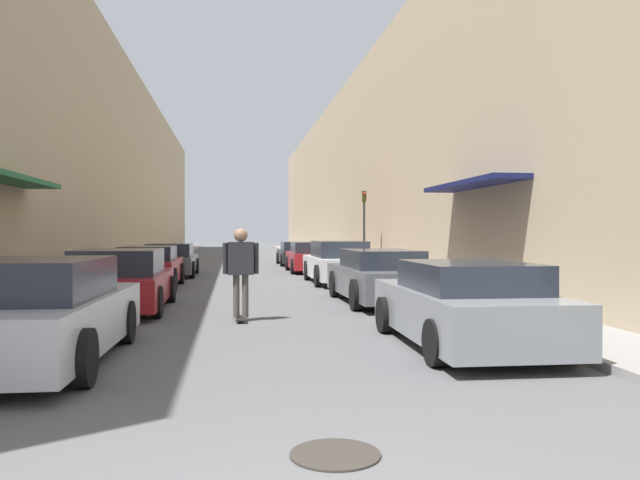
{
  "coord_description": "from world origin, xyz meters",
  "views": [
    {
      "loc": [
        -0.45,
        -2.81,
        1.71
      ],
      "look_at": [
        1.48,
        11.05,
        1.53
      ],
      "focal_mm": 35.0,
      "sensor_mm": 36.0,
      "label": 1
    }
  ],
  "objects_px": {
    "parked_car_left_1": "(121,281)",
    "manhole_cover": "(335,454)",
    "skateboarder": "(241,264)",
    "parked_car_left_3": "(171,260)",
    "parked_car_left_2": "(149,267)",
    "parked_car_right_1": "(379,277)",
    "parked_car_left_0": "(38,314)",
    "traffic_light": "(364,221)",
    "parked_car_right_2": "(338,263)",
    "parked_car_right_0": "(465,305)",
    "parked_car_right_3": "(312,258)",
    "parked_car_right_4": "(298,254)"
  },
  "relations": [
    {
      "from": "parked_car_right_3",
      "to": "parked_car_right_1",
      "type": "bearing_deg",
      "value": -89.21
    },
    {
      "from": "manhole_cover",
      "to": "traffic_light",
      "type": "bearing_deg",
      "value": 77.43
    },
    {
      "from": "parked_car_left_1",
      "to": "parked_car_right_1",
      "type": "xyz_separation_m",
      "value": [
        5.93,
        0.63,
        -0.01
      ]
    },
    {
      "from": "parked_car_left_0",
      "to": "manhole_cover",
      "type": "xyz_separation_m",
      "value": [
        3.27,
        -3.76,
        -0.65
      ]
    },
    {
      "from": "parked_car_right_4",
      "to": "traffic_light",
      "type": "bearing_deg",
      "value": -73.29
    },
    {
      "from": "parked_car_left_1",
      "to": "parked_car_left_3",
      "type": "xyz_separation_m",
      "value": [
        0.01,
        10.78,
        -0.03
      ]
    },
    {
      "from": "parked_car_right_1",
      "to": "manhole_cover",
      "type": "distance_m",
      "value": 10.38
    },
    {
      "from": "parked_car_right_0",
      "to": "parked_car_left_3",
      "type": "bearing_deg",
      "value": 110.2
    },
    {
      "from": "skateboarder",
      "to": "parked_car_left_2",
      "type": "bearing_deg",
      "value": 109.5
    },
    {
      "from": "parked_car_left_1",
      "to": "traffic_light",
      "type": "bearing_deg",
      "value": 55.58
    },
    {
      "from": "parked_car_right_2",
      "to": "parked_car_right_4",
      "type": "bearing_deg",
      "value": 90.62
    },
    {
      "from": "parked_car_left_0",
      "to": "manhole_cover",
      "type": "bearing_deg",
      "value": -48.98
    },
    {
      "from": "skateboarder",
      "to": "manhole_cover",
      "type": "distance_m",
      "value": 7.44
    },
    {
      "from": "skateboarder",
      "to": "parked_car_left_3",
      "type": "bearing_deg",
      "value": 101.33
    },
    {
      "from": "manhole_cover",
      "to": "skateboarder",
      "type": "bearing_deg",
      "value": 94.9
    },
    {
      "from": "parked_car_left_2",
      "to": "parked_car_right_1",
      "type": "distance_m",
      "value": 7.83
    },
    {
      "from": "parked_car_left_0",
      "to": "parked_car_right_1",
      "type": "distance_m",
      "value": 8.65
    },
    {
      "from": "parked_car_right_3",
      "to": "parked_car_right_4",
      "type": "bearing_deg",
      "value": 89.82
    },
    {
      "from": "manhole_cover",
      "to": "parked_car_left_1",
      "type": "bearing_deg",
      "value": 108.9
    },
    {
      "from": "parked_car_left_2",
      "to": "parked_car_left_3",
      "type": "relative_size",
      "value": 1.01
    },
    {
      "from": "parked_car_right_0",
      "to": "parked_car_right_4",
      "type": "relative_size",
      "value": 0.97
    },
    {
      "from": "parked_car_left_3",
      "to": "parked_car_right_0",
      "type": "height_order",
      "value": "same"
    },
    {
      "from": "parked_car_left_1",
      "to": "parked_car_right_4",
      "type": "distance_m",
      "value": 19.23
    },
    {
      "from": "parked_car_left_3",
      "to": "parked_car_right_3",
      "type": "distance_m",
      "value": 5.99
    },
    {
      "from": "parked_car_left_1",
      "to": "parked_car_left_2",
      "type": "relative_size",
      "value": 1.04
    },
    {
      "from": "parked_car_right_1",
      "to": "parked_car_right_2",
      "type": "relative_size",
      "value": 1.02
    },
    {
      "from": "parked_car_left_3",
      "to": "parked_car_right_3",
      "type": "xyz_separation_m",
      "value": [
        5.75,
        1.65,
        0.01
      ]
    },
    {
      "from": "parked_car_right_0",
      "to": "parked_car_right_2",
      "type": "bearing_deg",
      "value": 89.78
    },
    {
      "from": "parked_car_right_1",
      "to": "parked_car_right_3",
      "type": "xyz_separation_m",
      "value": [
        -0.16,
        11.8,
        -0.01
      ]
    },
    {
      "from": "parked_car_left_2",
      "to": "parked_car_right_3",
      "type": "bearing_deg",
      "value": 49.26
    },
    {
      "from": "parked_car_right_0",
      "to": "parked_car_right_4",
      "type": "xyz_separation_m",
      "value": [
        -0.08,
        23.48,
        -0.03
      ]
    },
    {
      "from": "parked_car_left_0",
      "to": "parked_car_left_2",
      "type": "height_order",
      "value": "parked_car_left_0"
    },
    {
      "from": "parked_car_right_1",
      "to": "skateboarder",
      "type": "xyz_separation_m",
      "value": [
        -3.35,
        -2.66,
        0.47
      ]
    },
    {
      "from": "parked_car_left_0",
      "to": "parked_car_right_1",
      "type": "relative_size",
      "value": 0.96
    },
    {
      "from": "parked_car_left_2",
      "to": "traffic_light",
      "type": "height_order",
      "value": "traffic_light"
    },
    {
      "from": "parked_car_left_2",
      "to": "manhole_cover",
      "type": "relative_size",
      "value": 6.32
    },
    {
      "from": "parked_car_left_3",
      "to": "traffic_light",
      "type": "bearing_deg",
      "value": 4.92
    },
    {
      "from": "parked_car_left_1",
      "to": "manhole_cover",
      "type": "bearing_deg",
      "value": -71.1
    },
    {
      "from": "parked_car_right_0",
      "to": "manhole_cover",
      "type": "bearing_deg",
      "value": -122.19
    },
    {
      "from": "parked_car_right_0",
      "to": "parked_car_right_4",
      "type": "distance_m",
      "value": 23.48
    },
    {
      "from": "parked_car_right_2",
      "to": "traffic_light",
      "type": "xyz_separation_m",
      "value": [
        1.94,
        4.96,
        1.5
      ]
    },
    {
      "from": "manhole_cover",
      "to": "parked_car_left_0",
      "type": "bearing_deg",
      "value": 131.02
    },
    {
      "from": "parked_car_left_1",
      "to": "parked_car_right_3",
      "type": "xyz_separation_m",
      "value": [
        5.76,
        12.43,
        -0.02
      ]
    },
    {
      "from": "parked_car_left_2",
      "to": "parked_car_right_4",
      "type": "distance_m",
      "value": 14.04
    },
    {
      "from": "parked_car_left_0",
      "to": "parked_car_right_2",
      "type": "xyz_separation_m",
      "value": [
        5.97,
        12.1,
        0.02
      ]
    },
    {
      "from": "parked_car_left_1",
      "to": "parked_car_right_3",
      "type": "height_order",
      "value": "parked_car_left_1"
    },
    {
      "from": "parked_car_right_4",
      "to": "skateboarder",
      "type": "xyz_separation_m",
      "value": [
        -3.2,
        -20.36,
        0.51
      ]
    },
    {
      "from": "parked_car_left_0",
      "to": "parked_car_left_3",
      "type": "distance_m",
      "value": 16.39
    },
    {
      "from": "parked_car_left_2",
      "to": "parked_car_right_3",
      "type": "height_order",
      "value": "parked_car_right_3"
    },
    {
      "from": "parked_car_left_1",
      "to": "traffic_light",
      "type": "xyz_separation_m",
      "value": [
        7.85,
        11.45,
        1.54
      ]
    }
  ]
}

